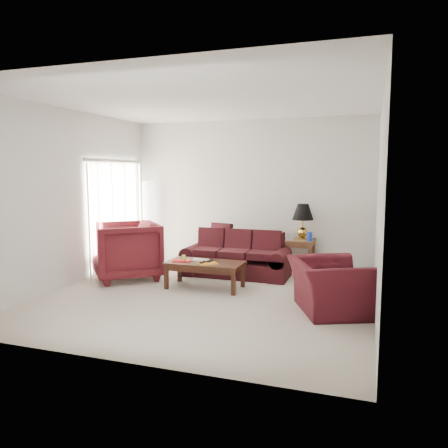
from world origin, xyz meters
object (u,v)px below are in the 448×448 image
floor_lamp (149,221)px  armchair_left (126,250)px  end_table (299,256)px  armchair_right (329,286)px  coffee_table (205,275)px  sofa (236,254)px

floor_lamp → armchair_left: size_ratio=1.55×
end_table → floor_lamp: (-3.29, 0.05, 0.56)m
armchair_right → floor_lamp: bearing=36.8°
floor_lamp → coffee_table: bearing=-41.3°
armchair_left → coffee_table: size_ratio=0.90×
end_table → coffee_table: bearing=-127.7°
sofa → floor_lamp: (-2.22, 0.74, 0.48)m
sofa → coffee_table: 1.04m
sofa → armchair_left: (-1.83, -0.84, 0.11)m
coffee_table → armchair_left: bearing=-174.6°
floor_lamp → armchair_right: (4.07, -2.35, -0.52)m
sofa → armchair_right: bearing=-44.1°
coffee_table → end_table: bearing=63.2°
armchair_right → coffee_table: size_ratio=0.87×
sofa → end_table: bearing=29.7°
floor_lamp → coffee_table: size_ratio=1.39×
coffee_table → floor_lamp: bearing=149.6°
sofa → floor_lamp: floor_lamp is taller
armchair_right → coffee_table: 2.18m
armchair_right → sofa: bearing=25.9°
end_table → floor_lamp: size_ratio=0.36×
floor_lamp → armchair_left: floor_lamp is taller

